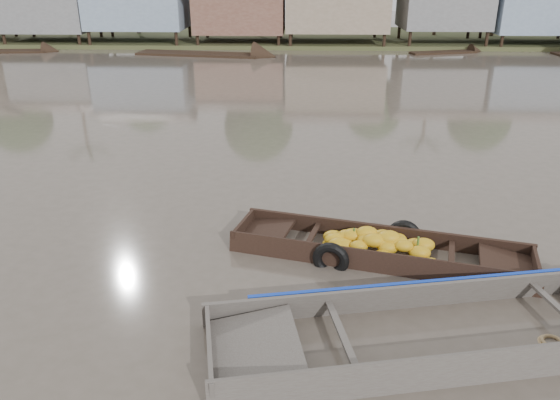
{
  "coord_description": "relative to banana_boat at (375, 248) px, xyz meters",
  "views": [
    {
      "loc": [
        0.12,
        -8.42,
        4.95
      ],
      "look_at": [
        -0.21,
        1.2,
        0.8
      ],
      "focal_mm": 35.0,
      "sensor_mm": 36.0,
      "label": 1
    }
  ],
  "objects": [
    {
      "name": "ground",
      "position": [
        -1.57,
        -0.51,
        -0.15
      ],
      "size": [
        120.0,
        120.0,
        0.0
      ],
      "primitive_type": "plane",
      "color": "#52493F",
      "rests_on": "ground"
    },
    {
      "name": "distant_boats",
      "position": [
        11.02,
        23.53,
        0.06
      ],
      "size": [
        48.0,
        15.72,
        1.38
      ],
      "color": "black",
      "rests_on": "ground"
    },
    {
      "name": "viewer_boat",
      "position": [
        0.84,
        -2.43,
        -0.1
      ],
      "size": [
        7.35,
        3.18,
        0.57
      ],
      "rotation": [
        0.0,
        0.0,
        0.19
      ],
      "color": "#46403B",
      "rests_on": "ground"
    },
    {
      "name": "banana_boat",
      "position": [
        0.0,
        0.0,
        0.0
      ],
      "size": [
        5.59,
        2.67,
        0.74
      ],
      "rotation": [
        0.0,
        0.0,
        -0.26
      ],
      "color": "black",
      "rests_on": "ground"
    }
  ]
}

